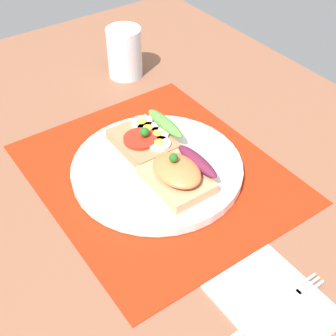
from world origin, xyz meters
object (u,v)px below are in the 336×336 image
(sandwich_salmon, at_px, (177,174))
(fork, at_px, (280,305))
(sandwich_egg_tomato, at_px, (147,138))
(plate, at_px, (157,169))
(napkin, at_px, (274,302))
(drinking_glass, at_px, (125,52))

(sandwich_salmon, height_order, fork, sandwich_salmon)
(sandwich_egg_tomato, height_order, fork, sandwich_egg_tomato)
(plate, relative_size, sandwich_egg_tomato, 2.55)
(sandwich_salmon, bearing_deg, fork, -4.35)
(napkin, bearing_deg, sandwich_egg_tomato, 174.26)
(sandwich_egg_tomato, height_order, sandwich_salmon, sandwich_salmon)
(sandwich_salmon, xyz_separation_m, fork, (0.24, -0.02, -0.03))
(plate, relative_size, sandwich_salmon, 2.56)
(drinking_glass, bearing_deg, napkin, -13.56)
(sandwich_salmon, distance_m, drinking_glass, 0.37)
(plate, xyz_separation_m, napkin, (0.28, -0.02, -0.01))
(plate, distance_m, napkin, 0.28)
(sandwich_egg_tomato, height_order, napkin, sandwich_egg_tomato)
(fork, xyz_separation_m, drinking_glass, (-0.58, 0.14, 0.04))
(sandwich_salmon, bearing_deg, drinking_glass, 160.92)
(drinking_glass, bearing_deg, fork, -13.28)
(sandwich_egg_tomato, xyz_separation_m, fork, (0.34, -0.03, -0.03))
(plate, relative_size, fork, 1.81)
(napkin, bearing_deg, fork, 3.26)
(fork, bearing_deg, plate, 176.65)
(plate, relative_size, napkin, 1.94)
(fork, bearing_deg, drinking_glass, 166.72)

